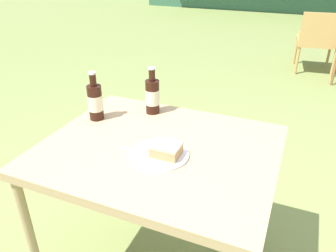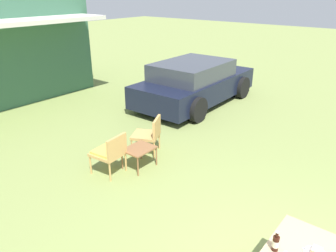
{
  "view_description": "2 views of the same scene",
  "coord_description": "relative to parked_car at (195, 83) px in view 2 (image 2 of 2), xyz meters",
  "views": [
    {
      "loc": [
        0.5,
        -1.09,
        1.49
      ],
      "look_at": [
        0.0,
        0.1,
        0.81
      ],
      "focal_mm": 35.0,
      "sensor_mm": 36.0,
      "label": 1
    },
    {
      "loc": [
        -3.0,
        -0.51,
        3.34
      ],
      "look_at": [
        1.51,
        3.11,
        0.9
      ],
      "focal_mm": 35.0,
      "sensor_mm": 36.0,
      "label": 2
    }
  ],
  "objects": [
    {
      "name": "cola_bottle_near",
      "position": [
        -5.34,
        -4.71,
        0.2
      ],
      "size": [
        0.07,
        0.07,
        0.24
      ],
      "color": "black",
      "rests_on": "patio_table"
    },
    {
      "name": "loose_bottle_cap",
      "position": [
        -5.14,
        -4.94,
        0.11
      ],
      "size": [
        0.03,
        0.03,
        0.01
      ],
      "color": "silver",
      "rests_on": "patio_table"
    },
    {
      "name": "wicker_chair_plain",
      "position": [
        -3.42,
        -1.18,
        -0.18
      ],
      "size": [
        0.71,
        0.72,
        0.83
      ],
      "rotation": [
        0.0,
        0.0,
        3.6
      ],
      "color": "tan",
      "rests_on": "ground_plane"
    },
    {
      "name": "parked_car",
      "position": [
        0.0,
        0.0,
        0.0
      ],
      "size": [
        4.36,
        2.19,
        1.32
      ],
      "rotation": [
        0.0,
        0.0,
        0.02
      ],
      "color": "black",
      "rests_on": "ground_plane"
    },
    {
      "name": "wicker_chair_cushioned",
      "position": [
        -4.54,
        -1.17,
        -0.18
      ],
      "size": [
        0.57,
        0.61,
        0.83
      ],
      "rotation": [
        0.0,
        0.0,
        3.25
      ],
      "color": "tan",
      "rests_on": "ground_plane"
    },
    {
      "name": "garden_side_table",
      "position": [
        -4.01,
        -1.44,
        -0.27
      ],
      "size": [
        0.59,
        0.48,
        0.42
      ],
      "color": "brown",
      "rests_on": "ground_plane"
    }
  ]
}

